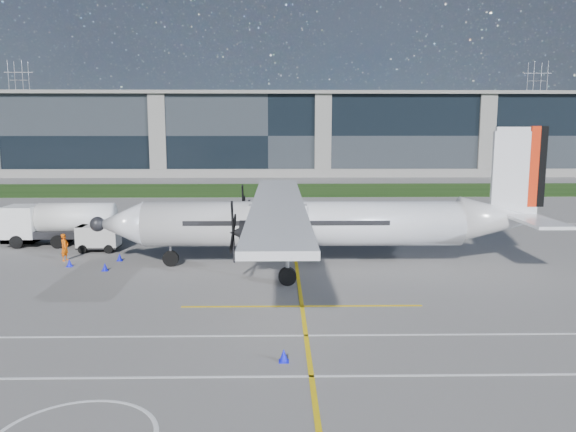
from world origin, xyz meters
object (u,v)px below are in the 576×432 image
(pylon_east, at_px, (535,109))
(safety_cone_nose_port, at_px, (105,267))
(fuel_tanker_truck, at_px, (53,224))
(safety_cone_portwing, at_px, (284,355))
(turboprop_aircraft, at_px, (320,197))
(ground_crew_person, at_px, (65,245))
(safety_cone_stbdwing, at_px, (275,225))
(safety_cone_fwd, at_px, (69,263))
(baggage_tug, at_px, (99,238))
(safety_cone_nose_stbd, at_px, (120,257))
(pylon_west, at_px, (21,109))

(pylon_east, relative_size, safety_cone_nose_port, 60.00)
(pylon_east, height_order, fuel_tanker_truck, pylon_east)
(fuel_tanker_truck, xyz_separation_m, safety_cone_portwing, (17.25, -21.97, -1.36))
(pylon_east, relative_size, turboprop_aircraft, 1.01)
(ground_crew_person, xyz_separation_m, safety_cone_stbdwing, (13.99, 12.48, -0.80))
(safety_cone_portwing, height_order, safety_cone_nose_port, same)
(safety_cone_nose_port, relative_size, safety_cone_fwd, 1.00)
(turboprop_aircraft, height_order, baggage_tug, turboprop_aircraft)
(safety_cone_fwd, bearing_deg, safety_cone_nose_port, -22.72)
(safety_cone_nose_stbd, height_order, safety_cone_stbdwing, same)
(baggage_tug, height_order, safety_cone_fwd, baggage_tug)
(safety_cone_portwing, bearing_deg, pylon_west, 116.76)
(ground_crew_person, relative_size, safety_cone_stbdwing, 4.19)
(turboprop_aircraft, bearing_deg, safety_cone_fwd, -179.93)
(pylon_east, distance_m, safety_cone_fwd, 176.99)
(safety_cone_portwing, relative_size, safety_cone_nose_stbd, 1.00)
(pylon_east, distance_m, safety_cone_nose_port, 176.51)
(pylon_east, distance_m, baggage_tug, 172.80)
(baggage_tug, relative_size, safety_cone_stbdwing, 6.14)
(ground_crew_person, bearing_deg, safety_cone_nose_stbd, -76.48)
(turboprop_aircraft, distance_m, safety_cone_stbdwing, 15.02)
(safety_cone_portwing, bearing_deg, safety_cone_fwd, 132.00)
(turboprop_aircraft, height_order, safety_cone_stbdwing, turboprop_aircraft)
(ground_crew_person, bearing_deg, pylon_east, -18.99)
(pylon_east, bearing_deg, fuel_tanker_truck, -125.46)
(turboprop_aircraft, bearing_deg, safety_cone_nose_port, -175.29)
(turboprop_aircraft, bearing_deg, pylon_east, 61.38)
(safety_cone_fwd, bearing_deg, turboprop_aircraft, 0.07)
(pylon_west, distance_m, fuel_tanker_truck, 155.48)
(safety_cone_fwd, bearing_deg, fuel_tanker_truck, 118.05)
(safety_cone_nose_port, bearing_deg, pylon_east, 57.71)
(ground_crew_person, height_order, safety_cone_nose_stbd, ground_crew_person)
(pylon_west, distance_m, safety_cone_portwing, 182.79)
(fuel_tanker_truck, relative_size, baggage_tug, 2.80)
(pylon_west, distance_m, safety_cone_fwd, 163.37)
(fuel_tanker_truck, distance_m, safety_cone_stbdwing, 18.33)
(pylon_west, relative_size, safety_cone_nose_port, 60.00)
(baggage_tug, distance_m, ground_crew_person, 3.30)
(pylon_west, bearing_deg, safety_cone_stbdwing, -58.57)
(ground_crew_person, bearing_deg, safety_cone_stbdwing, -33.54)
(turboprop_aircraft, xyz_separation_m, safety_cone_fwd, (-16.02, -0.02, -4.20))
(baggage_tug, bearing_deg, pylon_east, 56.07)
(safety_cone_nose_port, bearing_deg, safety_cone_stbdwing, 55.38)
(baggage_tug, distance_m, safety_cone_portwing, 23.77)
(ground_crew_person, relative_size, safety_cone_portwing, 4.19)
(baggage_tug, bearing_deg, ground_crew_person, -113.38)
(baggage_tug, distance_m, safety_cone_fwd, 4.76)
(fuel_tanker_truck, relative_size, safety_cone_portwing, 17.18)
(safety_cone_nose_stbd, xyz_separation_m, safety_cone_nose_port, (-0.16, -2.68, 0.00))
(safety_cone_portwing, bearing_deg, pylon_east, 62.98)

